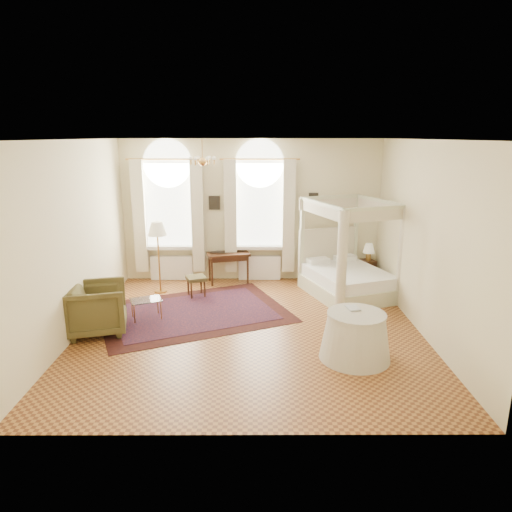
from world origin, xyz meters
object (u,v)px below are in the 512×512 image
at_px(armchair, 97,308).
at_px(coffee_table, 146,301).
at_px(canopy_bed, 348,274).
at_px(stool, 196,280).
at_px(floor_lamp, 157,232).
at_px(side_table, 355,336).
at_px(writing_desk, 228,257).
at_px(nightstand, 366,271).

xyz_separation_m(armchair, coffee_table, (0.70, 0.59, -0.10)).
height_order(canopy_bed, armchair, canopy_bed).
xyz_separation_m(stool, floor_lamp, (-0.84, 0.28, 0.98)).
relative_size(armchair, side_table, 0.89).
bearing_deg(side_table, stool, 134.61).
relative_size(writing_desk, coffee_table, 1.56).
height_order(coffee_table, side_table, side_table).
bearing_deg(writing_desk, stool, -123.82).
distance_m(nightstand, floor_lamp, 4.88).
relative_size(coffee_table, side_table, 0.61).
height_order(armchair, side_table, armchair).
relative_size(nightstand, coffee_table, 0.80).
xyz_separation_m(canopy_bed, writing_desk, (-2.63, 0.91, 0.14)).
xyz_separation_m(floor_lamp, side_table, (3.65, -3.14, -0.98)).
distance_m(stool, floor_lamp, 1.32).
bearing_deg(floor_lamp, coffee_table, -88.13).
bearing_deg(armchair, writing_desk, -51.60).
bearing_deg(floor_lamp, nightstand, 8.14).
xyz_separation_m(coffee_table, side_table, (3.60, -1.59, 0.02)).
bearing_deg(writing_desk, armchair, -127.17).
relative_size(coffee_table, floor_lamp, 0.42).
height_order(stool, side_table, side_table).
height_order(writing_desk, side_table, side_table).
bearing_deg(armchair, coffee_table, -64.27).
bearing_deg(canopy_bed, writing_desk, 160.93).
bearing_deg(floor_lamp, stool, -18.81).
height_order(stool, floor_lamp, floor_lamp).
distance_m(canopy_bed, nightstand, 1.11).
xyz_separation_m(stool, armchair, (-1.49, -1.85, 0.08)).
distance_m(stool, coffee_table, 1.48).
xyz_separation_m(canopy_bed, nightstand, (0.60, 0.91, -0.20)).
relative_size(stool, side_table, 0.45).
distance_m(canopy_bed, floor_lamp, 4.21).
distance_m(floor_lamp, side_table, 4.91).
height_order(writing_desk, stool, writing_desk).
relative_size(writing_desk, floor_lamp, 0.66).
height_order(nightstand, floor_lamp, floor_lamp).
bearing_deg(canopy_bed, nightstand, 56.56).
bearing_deg(floor_lamp, armchair, -107.01).
relative_size(nightstand, floor_lamp, 0.34).
xyz_separation_m(nightstand, floor_lamp, (-4.71, -0.67, 1.08)).
bearing_deg(armchair, floor_lamp, -31.44).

